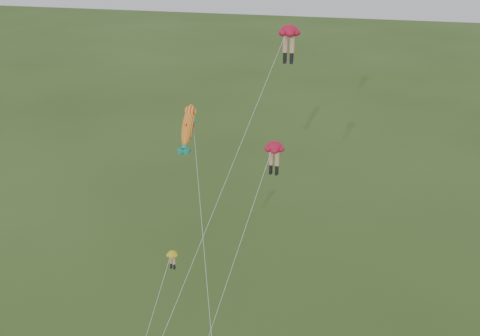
# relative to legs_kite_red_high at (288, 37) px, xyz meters

# --- Properties ---
(legs_kite_red_high) EXTENTS (7.04, 16.32, 19.98)m
(legs_kite_red_high) POSITION_rel_legs_kite_red_high_xyz_m (0.00, 0.00, 0.00)
(legs_kite_red_high) COLOR #B31230
(legs_kite_red_high) RESTS_ON ground
(legs_kite_red_mid) EXTENTS (4.40, 6.92, 13.84)m
(legs_kite_red_mid) POSITION_rel_legs_kite_red_high_xyz_m (0.51, -7.91, -6.04)
(legs_kite_red_mid) COLOR #B31230
(legs_kite_red_mid) RESTS_ON ground
(legs_kite_yellow) EXTENTS (2.39, 3.34, 7.69)m
(legs_kite_yellow) POSITION_rel_legs_kite_red_high_xyz_m (-5.16, -12.93, -12.32)
(legs_kite_yellow) COLOR gold
(legs_kite_yellow) RESTS_ON ground
(fish_kite) EXTENTS (4.31, 8.85, 15.68)m
(fish_kite) POSITION_rel_legs_kite_red_high_xyz_m (-5.52, -7.19, -5.00)
(fish_kite) COLOR yellow
(fish_kite) RESTS_ON ground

